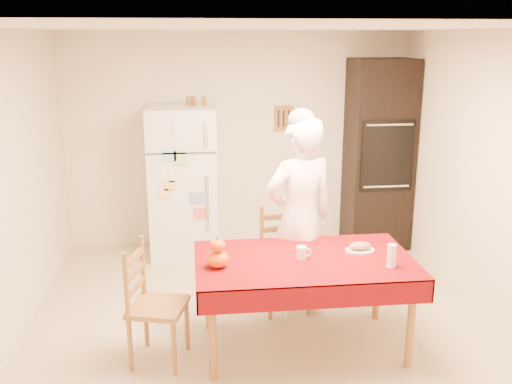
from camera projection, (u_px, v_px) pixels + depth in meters
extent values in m
plane|color=#C4B38E|center=(260.00, 328.00, 4.92)|extent=(4.50, 4.50, 0.00)
cube|color=beige|center=(237.00, 140.00, 6.75)|extent=(4.00, 0.02, 2.50)
cube|color=beige|center=(326.00, 323.00, 2.44)|extent=(4.00, 0.02, 2.50)
cube|color=beige|center=(2.00, 196.00, 4.37)|extent=(0.02, 4.50, 2.50)
cube|color=beige|center=(495.00, 182.00, 4.82)|extent=(0.02, 4.50, 2.50)
cube|color=white|center=(261.00, 28.00, 4.26)|extent=(4.00, 4.50, 0.02)
cube|color=brown|center=(283.00, 118.00, 6.73)|extent=(0.22, 0.02, 0.30)
cube|color=white|center=(183.00, 182.00, 6.43)|extent=(0.75, 0.70, 1.70)
cube|color=silver|center=(206.00, 134.00, 5.94)|extent=(0.03, 0.03, 0.25)
cube|color=silver|center=(208.00, 203.00, 6.14)|extent=(0.03, 0.03, 0.60)
cube|color=black|center=(378.00, 155.00, 6.67)|extent=(0.70, 0.60, 2.20)
cube|color=black|center=(387.00, 156.00, 6.35)|extent=(0.59, 0.02, 0.80)
cylinder|color=brown|center=(213.00, 336.00, 4.09)|extent=(0.06, 0.06, 0.71)
cylinder|color=brown|center=(209.00, 290.00, 4.84)|extent=(0.06, 0.06, 0.71)
cylinder|color=brown|center=(411.00, 325.00, 4.26)|extent=(0.06, 0.06, 0.71)
cylinder|color=brown|center=(377.00, 282.00, 5.01)|extent=(0.06, 0.06, 0.71)
cube|color=brown|center=(304.00, 263.00, 4.45)|extent=(1.60, 0.90, 0.04)
cube|color=#50040C|center=(304.00, 259.00, 4.44)|extent=(1.70, 1.00, 0.01)
cylinder|color=brown|center=(270.00, 297.00, 5.03)|extent=(0.04, 0.04, 0.43)
cylinder|color=brown|center=(262.00, 281.00, 5.35)|extent=(0.04, 0.04, 0.43)
cylinder|color=brown|center=(309.00, 293.00, 5.11)|extent=(0.04, 0.04, 0.43)
cylinder|color=brown|center=(298.00, 278.00, 5.43)|extent=(0.04, 0.04, 0.43)
cube|color=brown|center=(285.00, 263.00, 5.17)|extent=(0.46, 0.44, 0.04)
cube|color=brown|center=(281.00, 231.00, 5.26)|extent=(0.36, 0.07, 0.50)
cylinder|color=brown|center=(174.00, 349.00, 4.20)|extent=(0.04, 0.04, 0.43)
cylinder|color=brown|center=(130.00, 345.00, 4.24)|extent=(0.04, 0.04, 0.43)
cylinder|color=brown|center=(187.00, 325.00, 4.54)|extent=(0.04, 0.04, 0.43)
cylinder|color=brown|center=(146.00, 322.00, 4.59)|extent=(0.04, 0.04, 0.43)
cube|color=brown|center=(158.00, 307.00, 4.33)|extent=(0.50, 0.51, 0.04)
cube|color=brown|center=(135.00, 275.00, 4.29)|extent=(0.12, 0.36, 0.50)
imported|color=white|center=(299.00, 219.00, 4.95)|extent=(0.76, 0.61, 1.81)
cylinder|color=white|center=(302.00, 253.00, 4.43)|extent=(0.08, 0.08, 0.10)
ellipsoid|color=#E24005|center=(218.00, 259.00, 4.26)|extent=(0.17, 0.17, 0.13)
ellipsoid|color=#D84405|center=(217.00, 245.00, 4.24)|extent=(0.12, 0.12, 0.09)
cylinder|color=white|center=(392.00, 256.00, 4.27)|extent=(0.07, 0.07, 0.18)
cylinder|color=silver|center=(360.00, 251.00, 4.58)|extent=(0.24, 0.24, 0.02)
ellipsoid|color=#9D6F4D|center=(360.00, 246.00, 4.57)|extent=(0.18, 0.10, 0.06)
cylinder|color=brown|center=(189.00, 101.00, 6.25)|extent=(0.05, 0.05, 0.10)
cylinder|color=brown|center=(194.00, 101.00, 6.25)|extent=(0.05, 0.05, 0.10)
cylinder|color=#93601A|center=(204.00, 101.00, 6.27)|extent=(0.05, 0.05, 0.10)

